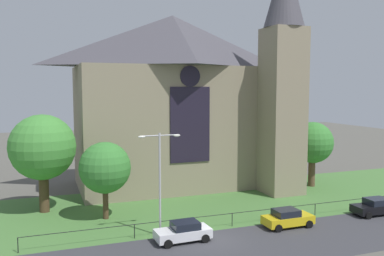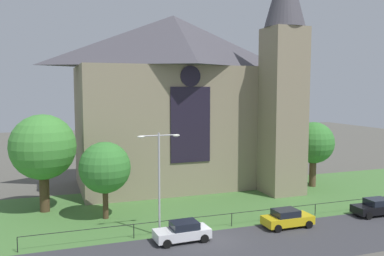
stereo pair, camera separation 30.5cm
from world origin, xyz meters
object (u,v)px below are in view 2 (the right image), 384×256
tree_right_far (313,143)px  tree_left_far (43,148)px  tree_left_near (105,168)px  streetlamp_near (159,171)px  parked_car_white (183,232)px  church_building (181,99)px  parked_car_yellow (287,218)px  parked_car_black (376,207)px

tree_right_far → tree_left_far: tree_left_far is taller
tree_left_far → tree_left_near: (5.09, -4.06, -1.49)m
streetlamp_near → parked_car_white: (1.32, -1.76, -4.43)m
tree_left_near → church_building: bearing=44.2°
tree_left_far → tree_left_near: tree_left_far is taller
tree_left_far → tree_left_near: size_ratio=1.33×
streetlamp_near → tree_left_far: bearing=130.7°
tree_right_far → parked_car_white: bearing=-149.7°
tree_left_near → parked_car_white: (4.69, -7.54, -3.83)m
church_building → tree_left_far: bearing=-158.6°
streetlamp_near → parked_car_yellow: bearing=-8.7°
tree_left_far → tree_left_near: 6.69m
tree_right_far → parked_car_white: (-20.04, -11.71, -4.40)m
tree_right_far → streetlamp_near: 23.57m
tree_right_far → parked_car_white: 23.63m
church_building → parked_car_yellow: size_ratio=6.17×
tree_left_far → streetlamp_near: size_ratio=1.13×
church_building → parked_car_yellow: church_building is taller
tree_left_far → tree_left_near: bearing=-38.6°
church_building → streetlamp_near: size_ratio=3.20×
streetlamp_near → parked_car_yellow: (10.55, -1.62, -4.43)m
streetlamp_near → parked_car_white: 4.95m
parked_car_white → tree_left_near: bearing=-60.0°
church_building → parked_car_black: church_building is taller
streetlamp_near → tree_right_far: bearing=25.0°
parked_car_yellow → parked_car_black: bearing=0.4°
streetlamp_near → parked_car_black: streetlamp_near is taller
parked_car_white → parked_car_black: bearing=179.0°
tree_left_far → parked_car_white: 16.09m
parked_car_white → parked_car_black: same height
parked_car_black → tree_left_far: bearing=-19.5°
tree_left_near → parked_car_black: (23.36, -7.28, -3.83)m
parked_car_white → parked_car_yellow: bearing=179.0°
tree_right_far → parked_car_yellow: bearing=-133.1°
tree_left_far → parked_car_black: bearing=-21.7°
tree_right_far → tree_left_far: bearing=-179.8°
church_building → streetlamp_near: (-7.05, -15.94, -5.10)m
tree_left_far → parked_car_white: size_ratio=2.15×
church_building → tree_right_far: (14.31, -5.99, -5.13)m
tree_left_far → parked_car_yellow: (19.02, -11.47, -5.32)m
parked_car_white → tree_left_far: bearing=-51.7°
tree_left_far → parked_car_yellow: bearing=-31.1°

